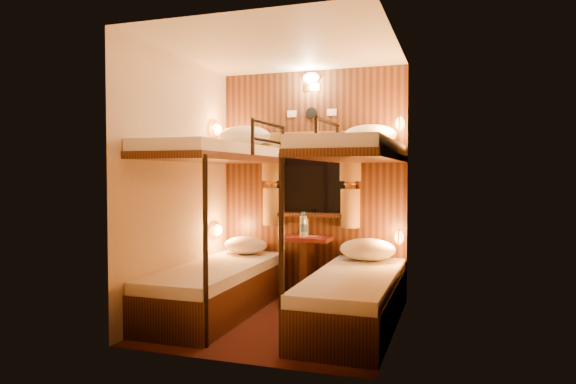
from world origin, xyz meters
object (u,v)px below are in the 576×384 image
(bunk_left, at_px, (217,254))
(bottle_right, at_px, (305,228))
(bunk_right, at_px, (354,261))
(table, at_px, (307,259))
(bottle_left, at_px, (303,226))

(bunk_left, relative_size, bottle_right, 8.89)
(bottle_right, bearing_deg, bunk_left, -128.18)
(bunk_right, bearing_deg, table, 129.67)
(table, xyz_separation_m, bottle_right, (-0.02, 0.01, 0.33))
(bunk_right, xyz_separation_m, table, (-0.65, 0.78, -0.14))
(bunk_right, distance_m, table, 1.02)
(bunk_left, distance_m, table, 1.02)
(bunk_left, height_order, bottle_left, bunk_left)
(table, bearing_deg, bunk_right, -50.33)
(bunk_left, height_order, table, bunk_left)
(bunk_right, relative_size, bottle_left, 7.22)
(bunk_left, bearing_deg, bottle_left, 48.83)
(bottle_left, bearing_deg, bunk_left, -131.17)
(bunk_right, bearing_deg, bottle_right, 130.08)
(bunk_right, distance_m, bottle_right, 1.06)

